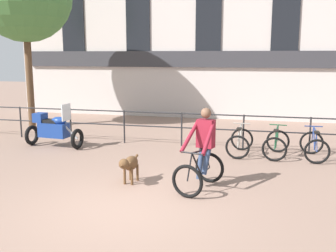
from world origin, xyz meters
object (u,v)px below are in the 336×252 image
parked_motorcycle (53,129)px  parked_bicycle_mid_right (314,146)px  parked_bicycle_mid_left (276,144)px  dog (129,164)px  parked_bicycle_near_lamp (240,142)px  cyclist_with_bike (202,153)px

parked_motorcycle → parked_bicycle_mid_right: parked_motorcycle is taller
parked_motorcycle → parked_bicycle_mid_left: size_ratio=1.54×
parked_bicycle_mid_left → parked_bicycle_mid_right: bearing=-173.5°
parked_motorcycle → parked_bicycle_mid_left: (6.60, 0.40, -0.20)m
dog → parked_bicycle_near_lamp: parked_bicycle_near_lamp is taller
dog → cyclist_with_bike: bearing=7.8°
dog → parked_bicycle_mid_right: (4.17, 3.15, -0.08)m
dog → parked_motorcycle: (-3.42, 2.75, 0.12)m
dog → parked_bicycle_mid_right: size_ratio=0.82×
dog → parked_bicycle_near_lamp: size_ratio=0.81×
parked_bicycle_near_lamp → parked_bicycle_mid_left: size_ratio=0.97×
parked_motorcycle → dog: bearing=-123.3°
dog → parked_bicycle_mid_left: size_ratio=0.78×
parked_motorcycle → parked_bicycle_mid_right: 7.60m
parked_motorcycle → parked_bicycle_near_lamp: bearing=-80.4°
parked_bicycle_near_lamp → parked_bicycle_mid_right: 1.99m
cyclist_with_bike → dog: 1.62m
parked_motorcycle → parked_bicycle_mid_right: (7.59, 0.40, -0.20)m
cyclist_with_bike → parked_bicycle_mid_right: cyclist_with_bike is taller
cyclist_with_bike → parked_bicycle_mid_left: cyclist_with_bike is taller
parked_bicycle_near_lamp → parked_bicycle_mid_left: bearing=-176.8°
dog → parked_bicycle_mid_left: bearing=49.0°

